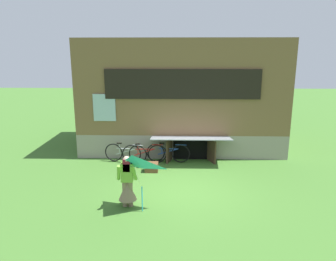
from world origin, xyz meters
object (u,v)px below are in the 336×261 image
object	(u,v)px
kite	(133,172)
wooden_crate	(152,167)
person	(127,186)
bicycle_red	(144,153)
bicycle_silver	(126,153)
bicycle_blue	(168,153)

from	to	relation	value
kite	wooden_crate	bearing A→B (deg)	86.31
person	kite	xyz separation A→B (m)	(0.25, -0.60, 0.64)
bicycle_red	wooden_crate	distance (m)	1.02
bicycle_red	wooden_crate	bearing A→B (deg)	-71.66
bicycle_silver	wooden_crate	bearing A→B (deg)	-30.20
bicycle_silver	wooden_crate	xyz separation A→B (m)	(1.12, -0.98, -0.23)
bicycle_blue	bicycle_silver	world-z (taller)	bicycle_silver
person	bicycle_red	world-z (taller)	person
kite	bicycle_blue	distance (m)	4.60
kite	bicycle_silver	xyz separation A→B (m)	(-0.91, 4.37, -0.88)
bicycle_silver	kite	bearing A→B (deg)	-67.44
bicycle_blue	person	bearing A→B (deg)	-100.04
bicycle_blue	wooden_crate	world-z (taller)	bicycle_blue
wooden_crate	kite	bearing A→B (deg)	-93.69
bicycle_blue	wooden_crate	distance (m)	1.22
bicycle_red	wooden_crate	world-z (taller)	bicycle_red
kite	bicycle_blue	xyz separation A→B (m)	(0.81, 4.44, -0.88)
kite	wooden_crate	xyz separation A→B (m)	(0.22, 3.39, -1.11)
person	bicycle_red	xyz separation A→B (m)	(0.11, 3.72, -0.24)
person	bicycle_silver	world-z (taller)	person
kite	wooden_crate	size ratio (longest dim) A/B	3.32
person	wooden_crate	distance (m)	2.87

